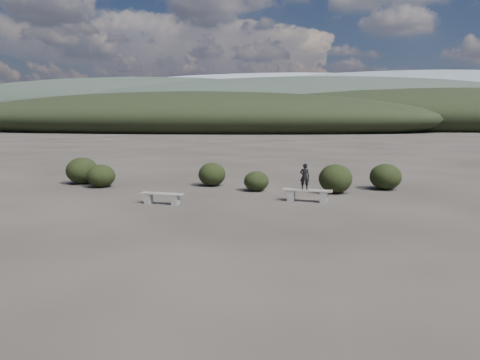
# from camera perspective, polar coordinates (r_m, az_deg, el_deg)

# --- Properties ---
(ground) EXTENTS (1200.00, 1200.00, 0.00)m
(ground) POSITION_cam_1_polar(r_m,az_deg,el_deg) (12.15, -5.50, -7.27)
(ground) COLOR #2F2924
(ground) RESTS_ON ground
(bench_left) EXTENTS (1.65, 0.57, 0.40)m
(bench_left) POSITION_cam_1_polar(r_m,az_deg,el_deg) (17.16, -9.49, -2.11)
(bench_left) COLOR gray
(bench_left) RESTS_ON ground
(bench_right) EXTENTS (1.87, 0.67, 0.46)m
(bench_right) POSITION_cam_1_polar(r_m,az_deg,el_deg) (17.57, 8.21, -1.74)
(bench_right) COLOR gray
(bench_right) RESTS_ON ground
(seated_person) EXTENTS (0.37, 0.26, 0.97)m
(seated_person) POSITION_cam_1_polar(r_m,az_deg,el_deg) (17.49, 7.89, 0.43)
(seated_person) COLOR black
(seated_person) RESTS_ON bench_right
(shrub_a) EXTENTS (1.25, 1.25, 1.03)m
(shrub_a) POSITION_cam_1_polar(r_m,az_deg,el_deg) (21.90, -16.58, 0.49)
(shrub_a) COLOR black
(shrub_a) RESTS_ON ground
(shrub_b) EXTENTS (1.24, 1.24, 1.06)m
(shrub_b) POSITION_cam_1_polar(r_m,az_deg,el_deg) (21.42, -3.44, 0.69)
(shrub_b) COLOR black
(shrub_b) RESTS_ON ground
(shrub_c) EXTENTS (1.07, 1.07, 0.85)m
(shrub_c) POSITION_cam_1_polar(r_m,az_deg,el_deg) (19.90, 2.00, -0.14)
(shrub_c) COLOR black
(shrub_c) RESTS_ON ground
(shrub_d) EXTENTS (1.38, 1.38, 1.21)m
(shrub_d) POSITION_cam_1_polar(r_m,az_deg,el_deg) (19.72, 11.56, 0.15)
(shrub_d) COLOR black
(shrub_d) RESTS_ON ground
(shrub_e) EXTENTS (1.36, 1.36, 1.13)m
(shrub_e) POSITION_cam_1_polar(r_m,az_deg,el_deg) (21.24, 17.32, 0.39)
(shrub_e) COLOR black
(shrub_e) RESTS_ON ground
(shrub_f) EXTENTS (1.48, 1.48, 1.25)m
(shrub_f) POSITION_cam_1_polar(r_m,az_deg,el_deg) (23.26, -18.69, 1.08)
(shrub_f) COLOR black
(shrub_f) RESTS_ON ground
(mountain_ridges) EXTENTS (500.00, 400.00, 56.00)m
(mountain_ridges) POSITION_cam_1_polar(r_m,az_deg,el_deg) (350.68, 6.90, 8.86)
(mountain_ridges) COLOR black
(mountain_ridges) RESTS_ON ground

